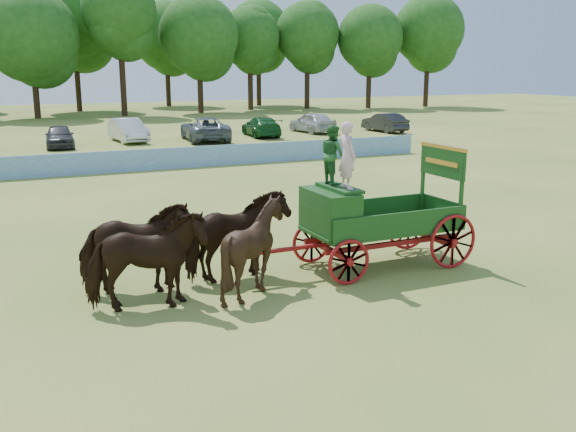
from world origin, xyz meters
The scene contains 9 objects.
ground centered at (0.00, 0.00, 0.00)m, with size 160.00×160.00×0.00m, color #A4984A.
horse_lead_left centered at (-7.71, -0.41, 1.05)m, with size 1.13×2.49×2.10m, color black.
horse_lead_right centered at (-7.71, 0.69, 1.05)m, with size 1.13×2.49×2.10m, color black.
horse_wheel_left centered at (-5.31, -0.41, 1.05)m, with size 1.70×1.91×2.11m, color black.
horse_wheel_right centered at (-5.31, 0.69, 1.05)m, with size 1.13×2.49×2.10m, color black.
farm_dray centered at (-2.34, 0.16, 1.60)m, with size 6.00×2.00×3.72m.
sponsor_banner centered at (-1.00, 18.00, 0.53)m, with size 26.00×0.08×1.05m, color #1D59A0.
parked_cars centered at (-5.25, 30.09, 0.78)m, with size 45.50×7.77×1.64m.
treeline centered at (-3.78, 60.03, 9.19)m, with size 92.08×23.82×15.17m.
Camera 1 is at (-10.36, -13.10, 4.97)m, focal length 40.00 mm.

